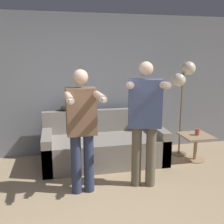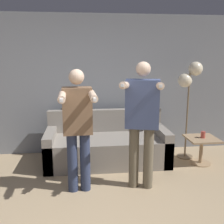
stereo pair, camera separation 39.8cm
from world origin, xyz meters
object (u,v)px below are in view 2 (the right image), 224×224
(couch, at_px, (107,146))
(person_right, at_px, (142,117))
(cat, at_px, (77,106))
(floor_lamp, at_px, (190,81))
(cup, at_px, (203,135))
(person_left, at_px, (78,124))
(side_table, at_px, (201,145))

(couch, height_order, person_right, person_right)
(person_right, xyz_separation_m, cat, (-0.90, 1.34, -0.09))
(cat, xyz_separation_m, floor_lamp, (1.98, -0.31, 0.47))
(cup, bearing_deg, couch, 170.36)
(person_right, xyz_separation_m, floor_lamp, (1.08, 1.03, 0.38))
(person_left, bearing_deg, person_right, -2.19)
(couch, bearing_deg, cup, -9.64)
(person_left, bearing_deg, couch, 61.65)
(person_left, height_order, side_table, person_left)
(cat, xyz_separation_m, cup, (2.14, -0.63, -0.42))
(person_left, relative_size, floor_lamp, 0.96)
(cup, bearing_deg, person_right, -150.35)
(person_right, bearing_deg, cat, 138.94)
(person_right, xyz_separation_m, cup, (1.24, 0.71, -0.51))
(person_right, height_order, side_table, person_right)
(side_table, bearing_deg, person_left, -161.15)
(floor_lamp, bearing_deg, side_table, -64.66)
(couch, distance_m, cat, 0.91)
(floor_lamp, relative_size, cup, 15.41)
(couch, bearing_deg, person_right, -68.51)
(person_left, xyz_separation_m, floor_lamp, (1.95, 1.03, 0.45))
(person_right, bearing_deg, side_table, 45.18)
(couch, relative_size, side_table, 4.06)
(cup, bearing_deg, cat, 163.53)
(person_right, distance_m, cup, 1.52)
(cat, bearing_deg, floor_lamp, -8.97)
(person_right, relative_size, cat, 3.63)
(person_right, height_order, floor_lamp, person_right)
(person_left, distance_m, cat, 1.35)
(side_table, distance_m, cup, 0.18)
(cat, height_order, cup, cat)
(couch, bearing_deg, person_left, -115.93)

